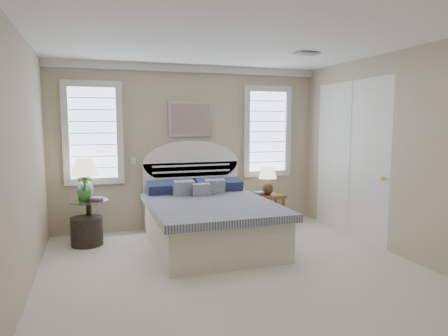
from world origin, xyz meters
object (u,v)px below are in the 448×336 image
(bed, at_px, (208,217))
(lamp_left, at_px, (85,174))
(nightstand_right, at_px, (269,202))
(floor_pot, at_px, (87,231))
(lamp_right, at_px, (268,177))
(side_table_left, at_px, (89,216))

(bed, height_order, lamp_left, bed)
(nightstand_right, xyz_separation_m, floor_pot, (-2.99, -0.24, -0.18))
(lamp_left, bearing_deg, bed, -22.16)
(lamp_left, bearing_deg, lamp_right, -1.07)
(floor_pot, distance_m, lamp_right, 3.01)
(nightstand_right, bearing_deg, floor_pot, -175.37)
(bed, distance_m, nightstand_right, 1.47)
(side_table_left, relative_size, lamp_left, 1.03)
(floor_pot, bearing_deg, lamp_right, 3.59)
(bed, relative_size, side_table_left, 3.61)
(bed, xyz_separation_m, nightstand_right, (1.30, 0.69, 0.00))
(nightstand_right, distance_m, lamp_left, 3.05)
(side_table_left, bearing_deg, bed, -19.74)
(nightstand_right, bearing_deg, bed, -151.97)
(floor_pot, bearing_deg, nightstand_right, 4.63)
(side_table_left, distance_m, lamp_right, 2.93)
(side_table_left, xyz_separation_m, nightstand_right, (2.95, 0.10, -0.00))
(side_table_left, relative_size, lamp_right, 1.26)
(lamp_left, height_order, lamp_right, lamp_left)
(side_table_left, height_order, nightstand_right, side_table_left)
(bed, xyz_separation_m, side_table_left, (-1.65, 0.59, 0.00))
(bed, bearing_deg, lamp_right, 26.97)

